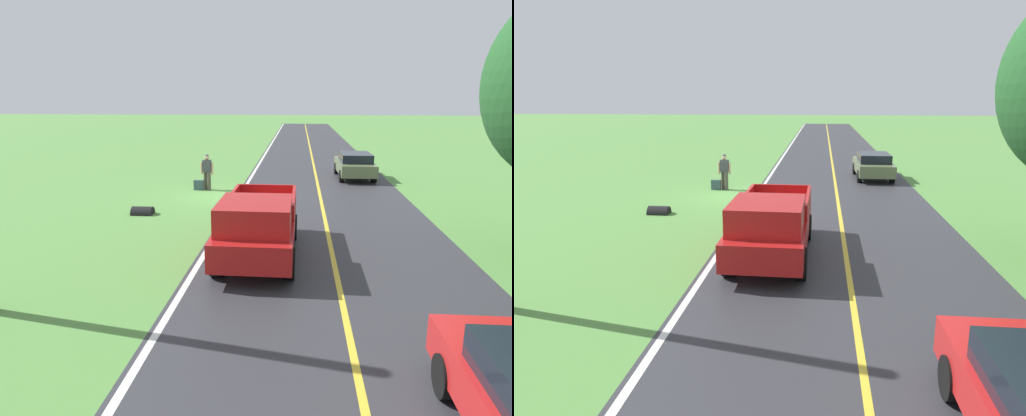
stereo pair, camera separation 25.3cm
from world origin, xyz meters
The scene contains 9 objects.
ground_plane centered at (0.00, 0.00, 0.00)m, with size 200.00×200.00×0.00m, color #568E42.
road_surface centered at (-4.47, 0.00, 0.00)m, with size 7.66×120.00×0.00m, color #333338.
lane_edge_line centered at (-0.82, 0.00, 0.01)m, with size 0.16×117.60×0.00m, color silver.
lane_centre_line centered at (-4.47, 0.00, 0.01)m, with size 0.14×117.60×0.00m, color gold.
hitchhiker_walking centered at (0.93, -1.39, 0.98)m, with size 0.62×0.51×1.75m.
suitcase_carried centered at (1.36, -1.31, 0.24)m, with size 0.20×0.46×0.48m, color #384C56.
pickup_truck_passing centered at (-2.37, 8.17, 0.97)m, with size 2.14×5.42×1.82m.
sedan_near_oncoming centered at (-6.56, -5.44, 0.75)m, with size 1.99×4.43×1.41m.
drainage_culvert centered at (2.49, 3.62, 0.00)m, with size 0.60×0.60×0.80m, color black.
Camera 1 is at (-3.43, 20.36, 4.38)m, focal length 32.34 mm.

